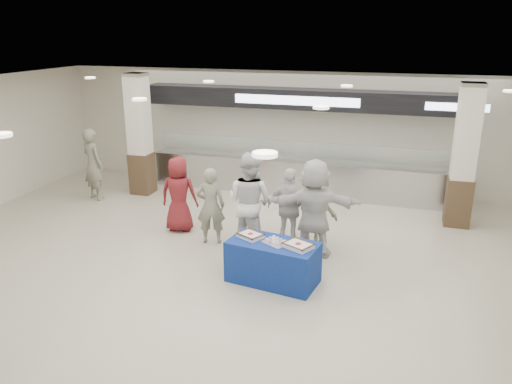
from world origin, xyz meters
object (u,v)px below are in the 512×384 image
(civilian_maroon, at_px, (179,194))
(chef_tall, at_px, (250,202))
(display_table, at_px, (273,262))
(chef_short, at_px, (290,208))
(soldier_b, at_px, (313,207))
(cupcake_tray, at_px, (276,241))
(soldier_a, at_px, (211,206))
(soldier_bg, at_px, (93,164))
(sheet_cake_right, at_px, (298,245))
(sheet_cake_left, at_px, (250,235))
(civilian_white, at_px, (314,208))

(civilian_maroon, bearing_deg, chef_tall, 156.63)
(display_table, xyz_separation_m, chef_short, (-0.07, 1.57, 0.45))
(display_table, bearing_deg, soldier_b, 88.71)
(soldier_b, bearing_deg, display_table, 71.77)
(cupcake_tray, relative_size, soldier_a, 0.33)
(soldier_bg, bearing_deg, cupcake_tray, 176.18)
(sheet_cake_right, distance_m, chef_short, 1.74)
(civilian_maroon, distance_m, soldier_a, 1.01)
(soldier_b, bearing_deg, soldier_bg, -18.82)
(chef_tall, bearing_deg, chef_short, -136.07)
(chef_tall, bearing_deg, sheet_cake_right, 151.59)
(soldier_a, xyz_separation_m, soldier_b, (2.01, 0.60, -0.02))
(soldier_bg, bearing_deg, chef_short, -170.33)
(chef_tall, distance_m, chef_short, 0.84)
(sheet_cake_left, relative_size, chef_tall, 0.25)
(civilian_maroon, height_order, soldier_bg, soldier_bg)
(sheet_cake_right, distance_m, cupcake_tray, 0.42)
(chef_short, relative_size, civilian_white, 0.84)
(display_table, height_order, soldier_a, soldier_a)
(cupcake_tray, bearing_deg, civilian_maroon, 146.96)
(display_table, distance_m, cupcake_tray, 0.41)
(sheet_cake_left, bearing_deg, cupcake_tray, -13.33)
(soldier_a, height_order, chef_short, chef_short)
(sheet_cake_left, xyz_separation_m, soldier_a, (-1.23, 1.17, 0.02))
(sheet_cake_left, height_order, civilian_white, civilian_white)
(sheet_cake_left, height_order, chef_tall, chef_tall)
(cupcake_tray, relative_size, civilian_maroon, 0.32)
(soldier_a, bearing_deg, civilian_maroon, -41.71)
(display_table, distance_m, soldier_b, 1.95)
(civilian_maroon, bearing_deg, display_table, 139.15)
(display_table, xyz_separation_m, chef_tall, (-0.80, 1.19, 0.64))
(soldier_b, bearing_deg, sheet_cake_right, 85.59)
(chef_tall, bearing_deg, soldier_bg, -3.74)
(soldier_bg, bearing_deg, soldier_a, -179.48)
(display_table, xyz_separation_m, civilian_white, (0.47, 1.28, 0.61))
(civilian_white, distance_m, soldier_bg, 6.34)
(chef_short, height_order, civilian_white, civilian_white)
(soldier_a, xyz_separation_m, soldier_bg, (-3.96, 1.74, 0.13))
(sheet_cake_left, distance_m, civilian_white, 1.51)
(display_table, bearing_deg, chef_tall, 132.86)
(display_table, bearing_deg, civilian_maroon, 155.67)
(civilian_white, height_order, soldier_bg, civilian_white)
(sheet_cake_right, xyz_separation_m, soldier_bg, (-6.09, 3.10, 0.14))
(civilian_maroon, distance_m, chef_short, 2.52)
(soldier_a, distance_m, soldier_b, 2.10)
(sheet_cake_right, bearing_deg, display_table, 169.34)
(soldier_a, relative_size, soldier_bg, 0.86)
(sheet_cake_right, xyz_separation_m, soldier_b, (-0.12, 1.96, -0.01))
(cupcake_tray, height_order, civilian_maroon, civilian_maroon)
(sheet_cake_left, bearing_deg, civilian_white, 52.29)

